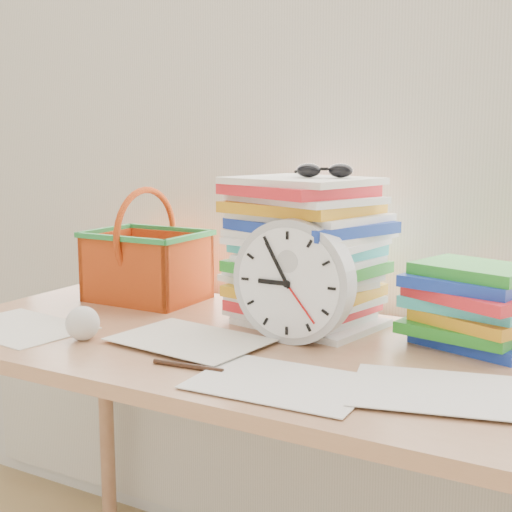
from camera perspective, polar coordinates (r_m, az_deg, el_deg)
The scene contains 10 objects.
curtain at distance 1.80m, azimuth 4.99°, elevation 13.53°, with size 2.40×0.01×2.50m, color silver.
desk at distance 1.54m, azimuth -1.34°, elevation -9.33°, with size 1.40×0.70×0.75m.
paper_stack at distance 1.61m, azimuth 3.98°, elevation 0.34°, with size 0.33×0.28×0.33m, color white, non-canonical shape.
clock at distance 1.47m, azimuth 3.02°, elevation -2.01°, with size 0.26×0.26×0.05m, color #B5B5B5.
sunglasses at distance 1.57m, azimuth 5.50°, elevation 6.83°, with size 0.14×0.12×0.03m, color black, non-canonical shape.
book_stack at distance 1.52m, azimuth 16.93°, elevation -3.82°, with size 0.28×0.21×0.17m, color white, non-canonical shape.
basket at distance 1.88m, azimuth -8.75°, elevation 0.85°, with size 0.29×0.22×0.29m, color #D04B14, non-canonical shape.
crumpled_ball at distance 1.55m, azimuth -13.71°, elevation -5.22°, with size 0.07×0.07×0.07m, color white.
pen at distance 1.34m, azimuth -5.47°, elevation -8.76°, with size 0.01×0.01×0.14m, color black.
scattered_papers at distance 1.52m, azimuth -1.35°, elevation -6.44°, with size 1.26×0.42×0.02m, color white, non-canonical shape.
Camera 1 is at (0.75, 0.35, 1.17)m, focal length 50.00 mm.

